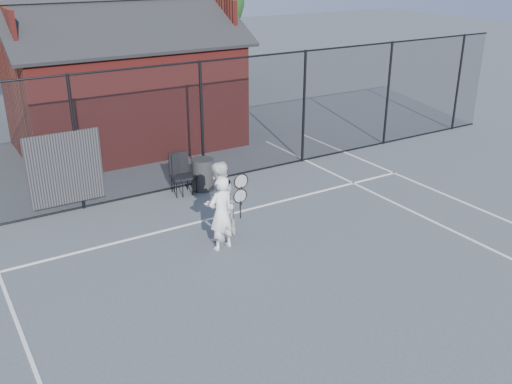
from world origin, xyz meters
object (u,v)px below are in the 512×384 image
chair_right (185,175)px  waste_bin (203,174)px  player_back (219,201)px  chair_left (181,175)px  clubhouse (124,91)px  player_front (221,213)px

chair_right → waste_bin: 0.48m
player_back → chair_left: bearing=82.5°
clubhouse → chair_left: bearing=-93.6°
clubhouse → chair_right: (-0.19, -4.40, -1.14)m
chair_right → player_back: bearing=-107.0°
player_front → chair_right: bearing=78.9°
chair_right → clubhouse: bearing=79.8°
clubhouse → chair_right: 4.55m
chair_right → waste_bin: size_ratio=1.22×
clubhouse → player_back: clubhouse is taller
player_back → waste_bin: bearing=70.4°
chair_left → clubhouse: bearing=93.6°
player_front → clubhouse: bearing=84.1°
chair_left → chair_right: bearing=7.2°
player_front → chair_left: player_front is taller
clubhouse → player_front: size_ratio=4.42×
clubhouse → chair_left: (-0.28, -4.40, -1.13)m
clubhouse → player_back: (-0.60, -6.88, -0.81)m
player_front → chair_right: size_ratio=1.57×
player_back → clubhouse: bearing=85.0°
chair_right → player_front: bearing=-108.7°
chair_left → waste_bin: bearing=7.2°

